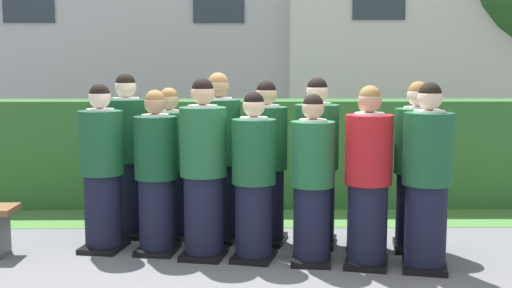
% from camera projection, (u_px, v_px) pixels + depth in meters
% --- Properties ---
extents(ground_plane, '(60.00, 60.00, 0.00)m').
position_uv_depth(ground_plane, '(256.00, 258.00, 6.00)').
color(ground_plane, slate).
extents(student_front_row_0, '(0.46, 0.55, 1.63)m').
position_uv_depth(student_front_row_0, '(102.00, 172.00, 6.19)').
color(student_front_row_0, black).
rests_on(student_front_row_0, ground).
extents(student_front_row_1, '(0.43, 0.50, 1.58)m').
position_uv_depth(student_front_row_1, '(156.00, 176.00, 6.11)').
color(student_front_row_1, black).
rests_on(student_front_row_1, ground).
extents(student_front_row_2, '(0.47, 0.55, 1.69)m').
position_uv_depth(student_front_row_2, '(203.00, 173.00, 5.96)').
color(student_front_row_2, black).
rests_on(student_front_row_2, ground).
extents(student_front_row_3, '(0.46, 0.53, 1.57)m').
position_uv_depth(student_front_row_3, '(254.00, 181.00, 5.88)').
color(student_front_row_3, black).
rests_on(student_front_row_3, ground).
extents(student_front_row_4, '(0.41, 0.52, 1.55)m').
position_uv_depth(student_front_row_4, '(312.00, 183.00, 5.79)').
color(student_front_row_4, black).
rests_on(student_front_row_4, ground).
extents(student_in_red_blazer, '(0.48, 0.55, 1.63)m').
position_uv_depth(student_in_red_blazer, '(368.00, 181.00, 5.70)').
color(student_in_red_blazer, black).
rests_on(student_in_red_blazer, ground).
extents(student_front_row_6, '(0.48, 0.57, 1.66)m').
position_uv_depth(student_front_row_6, '(427.00, 181.00, 5.60)').
color(student_front_row_6, black).
rests_on(student_front_row_6, ground).
extents(student_rear_row_0, '(0.50, 0.58, 1.72)m').
position_uv_depth(student_rear_row_0, '(127.00, 159.00, 6.75)').
color(student_rear_row_0, black).
rests_on(student_rear_row_0, ground).
extents(student_rear_row_1, '(0.47, 0.54, 1.58)m').
position_uv_depth(student_rear_row_1, '(170.00, 167.00, 6.62)').
color(student_rear_row_1, black).
rests_on(student_rear_row_1, ground).
extents(student_rear_row_2, '(0.51, 0.59, 1.73)m').
position_uv_depth(student_rear_row_2, '(219.00, 161.00, 6.56)').
color(student_rear_row_2, black).
rests_on(student_rear_row_2, ground).
extents(student_rear_row_3, '(0.48, 0.55, 1.65)m').
position_uv_depth(student_rear_row_3, '(266.00, 166.00, 6.46)').
color(student_rear_row_3, black).
rests_on(student_rear_row_3, ground).
extents(student_rear_row_4, '(0.48, 0.57, 1.69)m').
position_uv_depth(student_rear_row_4, '(316.00, 166.00, 6.36)').
color(student_rear_row_4, black).
rests_on(student_rear_row_4, ground).
extents(student_rear_row_5, '(0.44, 0.51, 1.57)m').
position_uv_depth(student_rear_row_5, '(367.00, 174.00, 6.26)').
color(student_rear_row_5, black).
rests_on(student_rear_row_5, ground).
extents(student_rear_row_6, '(0.46, 0.53, 1.66)m').
position_uv_depth(student_rear_row_6, '(416.00, 170.00, 6.19)').
color(student_rear_row_6, black).
rests_on(student_rear_row_6, ground).
extents(hedge, '(9.12, 0.70, 1.36)m').
position_uv_depth(hedge, '(254.00, 153.00, 8.24)').
color(hedge, '#33662D').
rests_on(hedge, ground).
extents(lawn_strip, '(9.12, 0.90, 0.01)m').
position_uv_depth(lawn_strip, '(255.00, 218.00, 7.53)').
color(lawn_strip, '#477A38').
rests_on(lawn_strip, ground).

